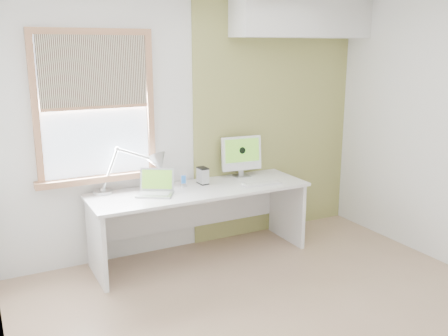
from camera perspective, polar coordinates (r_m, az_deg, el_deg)
room at (r=3.63m, az=7.66°, el=1.07°), size 4.04×3.54×2.64m
accent_wall at (r=5.60m, az=5.86°, el=5.62°), size 2.00×0.02×2.60m
soffit at (r=5.53m, az=8.98°, el=16.85°), size 1.60×0.40×0.42m
window at (r=4.76m, az=-14.64°, el=6.76°), size 1.20×0.14×1.42m
desk at (r=5.00m, az=-3.08°, el=-4.34°), size 2.20×0.70×0.73m
desk_lamp at (r=4.85m, az=-8.78°, el=0.18°), size 0.77×0.35×0.44m
laptop at (r=4.74m, az=-7.90°, el=-2.29°), size 0.42×0.40×0.23m
phone_dock at (r=4.96m, az=-4.71°, el=-1.75°), size 0.08×0.08×0.13m
external_drive at (r=5.03m, az=-2.48°, el=-0.89°), size 0.09×0.14×0.17m
imac at (r=5.29m, az=2.03°, el=1.61°), size 0.45×0.16×0.44m
keyboard at (r=5.03m, az=4.46°, el=-1.84°), size 0.42×0.17×0.02m
mouse at (r=4.98m, az=2.33°, el=-1.90°), size 0.09×0.12×0.03m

